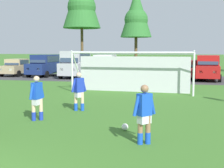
{
  "coord_description": "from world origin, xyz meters",
  "views": [
    {
      "loc": [
        4.34,
        -4.32,
        2.55
      ],
      "look_at": [
        1.15,
        9.33,
        1.04
      ],
      "focal_mm": 49.81,
      "sensor_mm": 36.0,
      "label": 1
    }
  ],
  "objects_px": {
    "parked_car_slot_center_left": "(76,63)",
    "player_defender_far": "(144,115)",
    "soccer_ball": "(125,127)",
    "soccer_goal": "(132,71)",
    "parked_car_slot_far_left": "(17,67)",
    "player_winger_right": "(79,92)",
    "parked_car_slot_left": "(45,65)",
    "player_midfield_center": "(37,98)",
    "parked_car_slot_right": "(189,69)",
    "parked_car_slot_far_right": "(208,67)",
    "parked_car_slot_center_right": "(146,69)",
    "parked_car_slot_center": "(105,66)"
  },
  "relations": [
    {
      "from": "player_defender_far",
      "to": "parked_car_slot_far_left",
      "type": "height_order",
      "value": "parked_car_slot_far_left"
    },
    {
      "from": "player_winger_right",
      "to": "parked_car_slot_right",
      "type": "bearing_deg",
      "value": 73.63
    },
    {
      "from": "soccer_goal",
      "to": "parked_car_slot_center_right",
      "type": "bearing_deg",
      "value": 91.81
    },
    {
      "from": "soccer_ball",
      "to": "player_winger_right",
      "type": "bearing_deg",
      "value": 132.1
    },
    {
      "from": "player_midfield_center",
      "to": "parked_car_slot_far_left",
      "type": "relative_size",
      "value": 0.39
    },
    {
      "from": "parked_car_slot_left",
      "to": "soccer_goal",
      "type": "bearing_deg",
      "value": -43.12
    },
    {
      "from": "soccer_ball",
      "to": "soccer_goal",
      "type": "distance_m",
      "value": 9.4
    },
    {
      "from": "player_defender_far",
      "to": "parked_car_slot_center_right",
      "type": "xyz_separation_m",
      "value": [
        -2.38,
        19.91,
        0.05
      ]
    },
    {
      "from": "player_defender_far",
      "to": "parked_car_slot_center",
      "type": "relative_size",
      "value": 0.35
    },
    {
      "from": "soccer_goal",
      "to": "player_midfield_center",
      "type": "height_order",
      "value": "soccer_goal"
    },
    {
      "from": "parked_car_slot_center",
      "to": "player_defender_far",
      "type": "bearing_deg",
      "value": -72.71
    },
    {
      "from": "parked_car_slot_far_left",
      "to": "parked_car_slot_right",
      "type": "relative_size",
      "value": 1.0
    },
    {
      "from": "parked_car_slot_far_left",
      "to": "parked_car_slot_center_right",
      "type": "relative_size",
      "value": 1.0
    },
    {
      "from": "player_defender_far",
      "to": "player_winger_right",
      "type": "xyz_separation_m",
      "value": [
        -3.31,
        4.13,
        0.0
      ]
    },
    {
      "from": "parked_car_slot_far_left",
      "to": "parked_car_slot_left",
      "type": "bearing_deg",
      "value": -0.12
    },
    {
      "from": "parked_car_slot_far_left",
      "to": "parked_car_slot_right",
      "type": "distance_m",
      "value": 17.19
    },
    {
      "from": "soccer_ball",
      "to": "parked_car_slot_left",
      "type": "distance_m",
      "value": 22.47
    },
    {
      "from": "parked_car_slot_far_left",
      "to": "parked_car_slot_far_right",
      "type": "height_order",
      "value": "parked_car_slot_far_right"
    },
    {
      "from": "parked_car_slot_left",
      "to": "parked_car_slot_right",
      "type": "height_order",
      "value": "parked_car_slot_left"
    },
    {
      "from": "soccer_goal",
      "to": "parked_car_slot_center_left",
      "type": "bearing_deg",
      "value": 127.15
    },
    {
      "from": "soccer_ball",
      "to": "player_winger_right",
      "type": "xyz_separation_m",
      "value": [
        -2.53,
        2.8,
        0.71
      ]
    },
    {
      "from": "parked_car_slot_center_left",
      "to": "soccer_goal",
      "type": "bearing_deg",
      "value": -52.85
    },
    {
      "from": "player_winger_right",
      "to": "parked_car_slot_left",
      "type": "relative_size",
      "value": 0.35
    },
    {
      "from": "soccer_goal",
      "to": "parked_car_slot_center_left",
      "type": "relative_size",
      "value": 1.53
    },
    {
      "from": "parked_car_slot_center_right",
      "to": "parked_car_slot_right",
      "type": "relative_size",
      "value": 1.0
    },
    {
      "from": "soccer_ball",
      "to": "player_winger_right",
      "type": "distance_m",
      "value": 3.84
    },
    {
      "from": "soccer_ball",
      "to": "parked_car_slot_center_left",
      "type": "distance_m",
      "value": 20.31
    },
    {
      "from": "parked_car_slot_far_left",
      "to": "parked_car_slot_center_left",
      "type": "xyz_separation_m",
      "value": [
        6.62,
        -0.6,
        0.47
      ]
    },
    {
      "from": "parked_car_slot_left",
      "to": "parked_car_slot_center_right",
      "type": "distance_m",
      "value": 10.24
    },
    {
      "from": "parked_car_slot_center",
      "to": "parked_car_slot_center_right",
      "type": "height_order",
      "value": "parked_car_slot_center"
    },
    {
      "from": "parked_car_slot_center",
      "to": "parked_car_slot_right",
      "type": "relative_size",
      "value": 1.11
    },
    {
      "from": "soccer_goal",
      "to": "parked_car_slot_left",
      "type": "distance_m",
      "value": 14.42
    },
    {
      "from": "parked_car_slot_center_left",
      "to": "parked_car_slot_right",
      "type": "distance_m",
      "value": 10.59
    },
    {
      "from": "player_defender_far",
      "to": "parked_car_slot_center_left",
      "type": "bearing_deg",
      "value": 114.65
    },
    {
      "from": "parked_car_slot_center_left",
      "to": "parked_car_slot_right",
      "type": "xyz_separation_m",
      "value": [
        10.57,
        0.6,
        -0.47
      ]
    },
    {
      "from": "parked_car_slot_left",
      "to": "parked_car_slot_right",
      "type": "bearing_deg",
      "value": 0.01
    },
    {
      "from": "parked_car_slot_center_left",
      "to": "parked_car_slot_center",
      "type": "bearing_deg",
      "value": 14.13
    },
    {
      "from": "soccer_goal",
      "to": "parked_car_slot_far_left",
      "type": "relative_size",
      "value": 1.76
    },
    {
      "from": "parked_car_slot_center_right",
      "to": "parked_car_slot_right",
      "type": "distance_m",
      "value": 3.88
    },
    {
      "from": "parked_car_slot_center_left",
      "to": "player_defender_far",
      "type": "bearing_deg",
      "value": -65.35
    },
    {
      "from": "soccer_ball",
      "to": "player_defender_far",
      "type": "bearing_deg",
      "value": -59.51
    },
    {
      "from": "soccer_ball",
      "to": "soccer_goal",
      "type": "height_order",
      "value": "soccer_goal"
    },
    {
      "from": "parked_car_slot_far_right",
      "to": "player_midfield_center",
      "type": "bearing_deg",
      "value": -112.12
    },
    {
      "from": "parked_car_slot_left",
      "to": "player_midfield_center",
      "type": "bearing_deg",
      "value": -65.43
    },
    {
      "from": "player_winger_right",
      "to": "parked_car_slot_center_left",
      "type": "relative_size",
      "value": 0.34
    },
    {
      "from": "player_defender_far",
      "to": "parked_car_slot_far_left",
      "type": "xyz_separation_m",
      "value": [
        -15.72,
        20.42,
        0.05
      ]
    },
    {
      "from": "parked_car_slot_left",
      "to": "parked_car_slot_center_left",
      "type": "bearing_deg",
      "value": -9.6
    },
    {
      "from": "parked_car_slot_left",
      "to": "parked_car_slot_right",
      "type": "distance_m",
      "value": 14.07
    },
    {
      "from": "player_midfield_center",
      "to": "player_defender_far",
      "type": "height_order",
      "value": "same"
    },
    {
      "from": "soccer_goal",
      "to": "parked_car_slot_right",
      "type": "distance_m",
      "value": 10.48
    }
  ]
}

